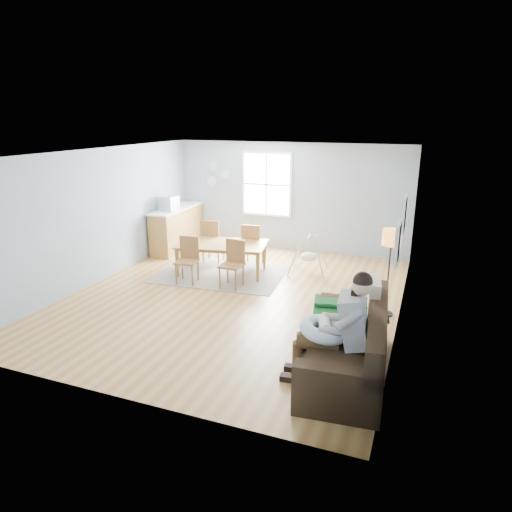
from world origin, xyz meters
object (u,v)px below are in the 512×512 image
at_px(father, 339,325).
at_px(monitor, 169,203).
at_px(floor_lamp, 391,245).
at_px(storage_cube, 346,385).
at_px(sofa, 351,349).
at_px(dining_table, 222,259).
at_px(counter, 177,228).
at_px(chair_sw, 188,257).
at_px(chair_nw, 212,238).
at_px(toddler, 347,310).
at_px(baby_swing, 308,256).
at_px(chair_ne, 252,242).
at_px(chair_se, 233,260).

height_order(father, monitor, father).
distance_m(floor_lamp, storage_cube, 2.98).
relative_size(sofa, dining_table, 1.25).
xyz_separation_m(father, storage_cube, (0.19, -0.37, -0.59)).
height_order(floor_lamp, counter, floor_lamp).
bearing_deg(chair_sw, chair_nw, 94.74).
bearing_deg(toddler, counter, 140.79).
relative_size(storage_cube, counter, 0.28).
distance_m(storage_cube, chair_sw, 4.88).
height_order(toddler, chair_sw, toddler).
bearing_deg(baby_swing, sofa, -67.39).
distance_m(dining_table, chair_nw, 0.86).
distance_m(storage_cube, chair_ne, 5.34).
height_order(chair_sw, monitor, monitor).
bearing_deg(chair_se, father, -46.03).
height_order(floor_lamp, storage_cube, floor_lamp).
bearing_deg(chair_ne, dining_table, -121.21).
bearing_deg(floor_lamp, chair_se, 173.89).
height_order(chair_sw, chair_ne, chair_ne).
bearing_deg(baby_swing, floor_lamp, -43.01).
xyz_separation_m(sofa, father, (-0.11, -0.34, 0.49)).
bearing_deg(storage_cube, chair_se, 132.33).
distance_m(monitor, baby_swing, 3.73).
distance_m(father, dining_table, 4.67).
height_order(storage_cube, chair_nw, chair_nw).
height_order(chair_se, chair_nw, chair_nw).
height_order(father, storage_cube, father).
bearing_deg(floor_lamp, chair_ne, 152.39).
distance_m(chair_sw, baby_swing, 2.62).
distance_m(chair_se, chair_ne, 1.33).
bearing_deg(baby_swing, chair_nw, -176.08).
bearing_deg(chair_nw, baby_swing, 3.92).
distance_m(toddler, chair_sw, 4.21).
bearing_deg(sofa, chair_ne, 127.80).
bearing_deg(chair_nw, chair_ne, 5.28).
relative_size(sofa, chair_ne, 2.42).
height_order(chair_se, chair_ne, chair_ne).
bearing_deg(chair_sw, chair_ne, 58.77).
distance_m(chair_sw, chair_se, 0.98).
xyz_separation_m(chair_ne, counter, (-2.33, 0.66, -0.02)).
bearing_deg(chair_nw, storage_cube, -47.92).
bearing_deg(chair_ne, counter, 164.15).
bearing_deg(sofa, father, -108.34).
height_order(sofa, toddler, toddler).
xyz_separation_m(storage_cube, chair_nw, (-3.93, 4.35, 0.36)).
bearing_deg(storage_cube, chair_ne, 123.73).
relative_size(father, chair_nw, 1.49).
xyz_separation_m(floor_lamp, chair_ne, (-3.15, 1.65, -0.69)).
bearing_deg(chair_se, sofa, -41.01).
bearing_deg(chair_nw, counter, 151.22).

